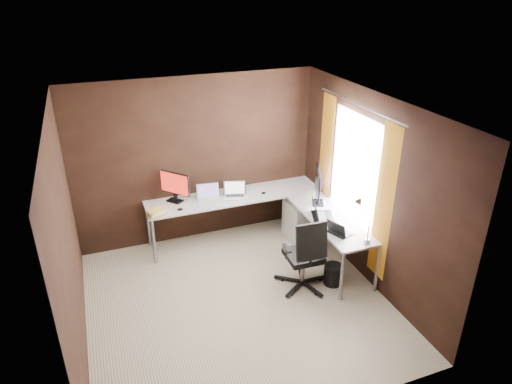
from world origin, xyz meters
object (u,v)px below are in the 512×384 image
at_px(drawer_pedestal, 301,220).
at_px(book_stack, 156,213).
at_px(laptop_silver, 235,193).
at_px(laptop_white, 209,196).
at_px(laptop_black_big, 320,214).
at_px(desk_lamp, 362,215).
at_px(monitor_right, 318,185).
at_px(wastebasket, 333,274).
at_px(office_chair, 304,267).
at_px(monitor_left, 174,185).
at_px(laptop_black_small, 338,231).

bearing_deg(drawer_pedestal, book_stack, 176.02).
bearing_deg(laptop_silver, laptop_white, -170.12).
distance_m(laptop_black_big, desk_lamp, 0.80).
height_order(monitor_right, laptop_black_big, monitor_right).
xyz_separation_m(monitor_right, desk_lamp, (0.02, -1.12, 0.07)).
distance_m(drawer_pedestal, desk_lamp, 1.64).
height_order(laptop_black_big, wastebasket, laptop_black_big).
relative_size(laptop_white, laptop_silver, 0.91).
height_order(laptop_silver, office_chair, office_chair).
bearing_deg(laptop_silver, office_chair, -55.77).
xyz_separation_m(monitor_left, book_stack, (-0.34, -0.34, -0.22)).
distance_m(laptop_white, office_chair, 1.80).
relative_size(laptop_white, laptop_black_big, 0.75).
distance_m(book_stack, desk_lamp, 2.78).
relative_size(laptop_white, wastebasket, 1.26).
height_order(laptop_black_big, desk_lamp, desk_lamp).
bearing_deg(laptop_silver, laptop_black_small, -42.38).
distance_m(laptop_silver, laptop_black_small, 1.75).
height_order(laptop_black_big, book_stack, laptop_black_big).
bearing_deg(laptop_black_big, drawer_pedestal, 13.19).
bearing_deg(desk_lamp, laptop_black_big, 85.37).
distance_m(drawer_pedestal, laptop_black_big, 0.88).
relative_size(drawer_pedestal, laptop_silver, 1.55).
relative_size(monitor_left, office_chair, 0.44).
bearing_deg(monitor_right, book_stack, 102.39).
height_order(laptop_silver, laptop_black_big, laptop_black_big).
relative_size(monitor_left, monitor_right, 0.77).
bearing_deg(wastebasket, laptop_silver, 118.70).
bearing_deg(monitor_left, book_stack, -85.95).
bearing_deg(monitor_right, drawer_pedestal, 38.81).
xyz_separation_m(drawer_pedestal, office_chair, (-0.50, -1.14, -0.00)).
relative_size(laptop_white, desk_lamp, 0.61).
height_order(monitor_right, office_chair, monitor_right).
relative_size(monitor_left, desk_lamp, 0.78).
bearing_deg(monitor_right, monitor_left, 91.25).
relative_size(monitor_right, laptop_black_small, 1.73).
bearing_deg(wastebasket, office_chair, 167.55).
height_order(monitor_right, wastebasket, monitor_right).
bearing_deg(laptop_black_small, wastebasket, 110.61).
height_order(laptop_white, desk_lamp, desk_lamp).
xyz_separation_m(monitor_right, book_stack, (-2.24, 0.46, -0.26)).
distance_m(drawer_pedestal, laptop_black_small, 1.28).
bearing_deg(drawer_pedestal, monitor_left, 165.01).
bearing_deg(laptop_white, drawer_pedestal, -8.42).
xyz_separation_m(monitor_left, monitor_right, (1.90, -0.80, 0.04)).
distance_m(drawer_pedestal, book_stack, 2.21).
distance_m(laptop_silver, laptop_black_big, 1.37).
bearing_deg(book_stack, drawer_pedestal, -3.98).
relative_size(book_stack, wastebasket, 0.98).
relative_size(book_stack, desk_lamp, 0.47).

